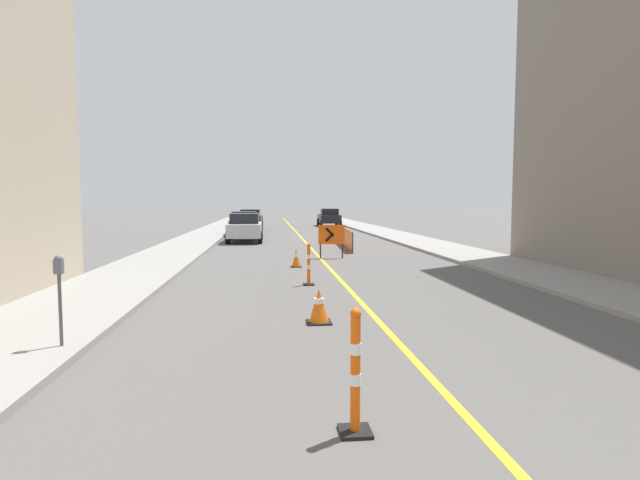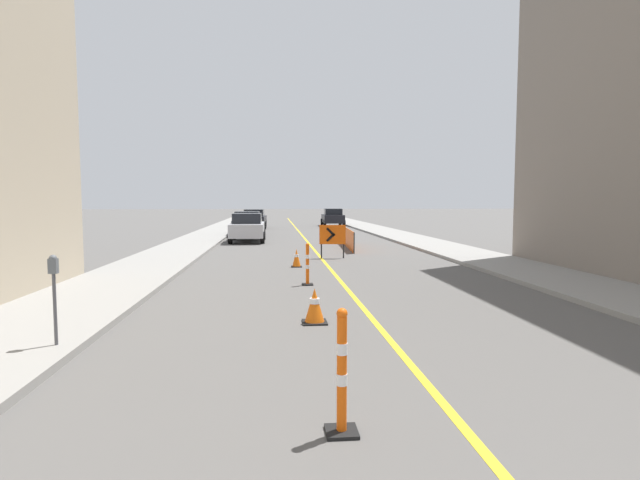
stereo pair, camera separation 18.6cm
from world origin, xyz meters
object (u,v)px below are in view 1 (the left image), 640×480
object	(u,v)px
parked_car_curb_mid	(245,223)
parked_car_opposite_side	(329,217)
delineator_post_rear	(309,267)
parked_car_curb_far	(251,219)
delineator_post_front	(355,379)
parked_car_curb_near	(245,227)
traffic_cone_third	(296,258)
arrow_barricade_primary	(331,236)
parking_meter_near_curb	(59,282)
traffic_cone_second	(319,306)

from	to	relation	value
parked_car_curb_mid	parked_car_opposite_side	size ratio (longest dim) A/B	0.99
delineator_post_rear	parked_car_curb_far	xyz separation A→B (m)	(-2.48, 28.22, 0.31)
delineator_post_front	parked_car_opposite_side	distance (m)	40.69
parked_car_curb_near	traffic_cone_third	bearing A→B (deg)	-78.55
arrow_barricade_primary	parked_car_opposite_side	xyz separation A→B (m)	(3.06, 25.57, -0.10)
parking_meter_near_curb	parked_car_curb_far	bearing A→B (deg)	87.21
traffic_cone_second	parked_car_opposite_side	size ratio (longest dim) A/B	0.15
traffic_cone_third	arrow_barricade_primary	world-z (taller)	arrow_barricade_primary
delineator_post_front	arrow_barricade_primary	distance (m)	14.94
delineator_post_rear	parked_car_curb_near	xyz separation A→B (m)	(-2.35, 14.70, 0.31)
parked_car_curb_near	parking_meter_near_curb	world-z (taller)	parked_car_curb_near
parked_car_curb_mid	parked_car_opposite_side	distance (m)	13.90
parked_car_curb_far	parked_car_opposite_side	bearing A→B (deg)	29.41
delineator_post_front	parked_car_curb_far	world-z (taller)	parked_car_curb_far
parked_car_curb_mid	parked_car_opposite_side	world-z (taller)	same
arrow_barricade_primary	traffic_cone_third	bearing A→B (deg)	-116.07
traffic_cone_second	parked_car_curb_mid	bearing A→B (deg)	95.83
parked_car_curb_near	parked_car_curb_mid	size ratio (longest dim) A/B	1.00
traffic_cone_second	arrow_barricade_primary	bearing A→B (deg)	81.45
traffic_cone_second	delineator_post_front	world-z (taller)	delineator_post_front
parked_car_curb_mid	parked_car_curb_far	distance (m)	8.41
traffic_cone_third	parking_meter_near_curb	world-z (taller)	parking_meter_near_curb
parked_car_curb_far	traffic_cone_third	bearing A→B (deg)	-82.22
parked_car_curb_far	delineator_post_front	bearing A→B (deg)	-84.26
parked_car_curb_far	parking_meter_near_curb	world-z (taller)	parked_car_curb_far
traffic_cone_second	parking_meter_near_curb	distance (m)	4.31
traffic_cone_second	parked_car_curb_near	size ratio (longest dim) A/B	0.15
parked_car_curb_near	traffic_cone_second	bearing A→B (deg)	-83.40
delineator_post_rear	parking_meter_near_curb	size ratio (longest dim) A/B	0.84
traffic_cone_second	arrow_barricade_primary	xyz separation A→B (m)	(1.57, 10.42, 0.58)
parked_car_opposite_side	parked_car_curb_mid	bearing A→B (deg)	-118.95
traffic_cone_third	delineator_post_front	distance (m)	12.37
traffic_cone_second	parking_meter_near_curb	world-z (taller)	parking_meter_near_curb
delineator_post_front	parking_meter_near_curb	xyz separation A→B (m)	(-3.88, 2.95, 0.54)
delineator_post_front	arrow_barricade_primary	xyz separation A→B (m)	(1.67, 14.84, 0.36)
traffic_cone_second	arrow_barricade_primary	world-z (taller)	arrow_barricade_primary
delineator_post_front	parked_car_curb_near	size ratio (longest dim) A/B	0.29
delineator_post_front	parked_car_opposite_side	xyz separation A→B (m)	(4.72, 40.42, 0.26)
parked_car_opposite_side	parked_car_curb_near	bearing A→B (deg)	-110.12
parked_car_curb_near	parked_car_curb_far	distance (m)	13.53
traffic_cone_second	parked_car_curb_far	bearing A→B (deg)	94.10
traffic_cone_second	delineator_post_rear	world-z (taller)	delineator_post_rear
delineator_post_rear	traffic_cone_third	bearing A→B (deg)	91.92
parked_car_curb_far	parking_meter_near_curb	size ratio (longest dim) A/B	3.24
traffic_cone_third	parked_car_curb_mid	bearing A→B (deg)	98.78
arrow_barricade_primary	parked_car_opposite_side	size ratio (longest dim) A/B	0.30
traffic_cone_second	traffic_cone_third	world-z (taller)	traffic_cone_second
parked_car_opposite_side	delineator_post_rear	bearing A→B (deg)	-96.36
delineator_post_rear	parked_car_curb_mid	distance (m)	19.99
traffic_cone_third	delineator_post_front	world-z (taller)	delineator_post_front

